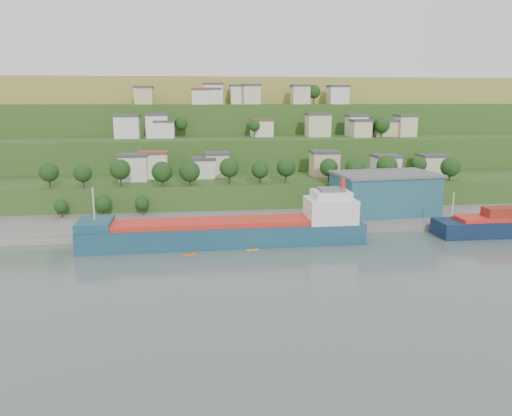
{
  "coord_description": "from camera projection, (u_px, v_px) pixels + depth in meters",
  "views": [
    {
      "loc": [
        -18.89,
        -117.2,
        36.96
      ],
      "look_at": [
        -3.4,
        15.0,
        8.05
      ],
      "focal_mm": 35.0,
      "sensor_mm": 36.0,
      "label": 1
    }
  ],
  "objects": [
    {
      "name": "kayak_orange",
      "position": [
        189.0,
        254.0,
        121.54
      ],
      "size": [
        3.41,
        1.77,
        0.85
      ],
      "rotation": [
        0.0,
        0.0,
        0.36
      ],
      "color": "#D56012",
      "rests_on": "ground"
    },
    {
      "name": "caravan",
      "position": [
        89.0,
        225.0,
        140.7
      ],
      "size": [
        5.61,
        3.09,
        2.48
      ],
      "primitive_type": "cube",
      "rotation": [
        0.0,
        0.0,
        0.17
      ],
      "color": "silver",
      "rests_on": "pebble_beach"
    },
    {
      "name": "hillside",
      "position": [
        231.0,
        165.0,
        287.45
      ],
      "size": [
        360.0,
        211.17,
        96.0
      ],
      "color": "#284719",
      "rests_on": "ground"
    },
    {
      "name": "kayak_yellow",
      "position": [
        253.0,
        249.0,
        125.34
      ],
      "size": [
        3.03,
        0.56,
        0.76
      ],
      "rotation": [
        0.0,
        0.0,
        0.01
      ],
      "color": "gold",
      "rests_on": "ground"
    },
    {
      "name": "pebble_beach",
      "position": [
        69.0,
        235.0,
        138.84
      ],
      "size": [
        40.0,
        18.0,
        2.4
      ],
      "primitive_type": "cube",
      "color": "slate",
      "rests_on": "ground"
    },
    {
      "name": "quay",
      "position": [
        327.0,
        223.0,
        153.19
      ],
      "size": [
        220.0,
        26.0,
        4.0
      ],
      "primitive_type": "cube",
      "color": "slate",
      "rests_on": "ground"
    },
    {
      "name": "dinghy",
      "position": [
        96.0,
        230.0,
        138.51
      ],
      "size": [
        4.69,
        2.89,
        0.88
      ],
      "primitive_type": "cube",
      "rotation": [
        0.0,
        0.0,
        -0.31
      ],
      "color": "silver",
      "rests_on": "pebble_beach"
    },
    {
      "name": "ground",
      "position": [
        277.0,
        252.0,
        123.74
      ],
      "size": [
        500.0,
        500.0,
        0.0
      ],
      "primitive_type": "plane",
      "color": "#495953",
      "rests_on": "ground"
    },
    {
      "name": "warehouse",
      "position": [
        384.0,
        193.0,
        156.49
      ],
      "size": [
        32.81,
        22.12,
        12.8
      ],
      "rotation": [
        0.0,
        0.0,
        0.1
      ],
      "color": "#215263",
      "rests_on": "quay"
    },
    {
      "name": "cargo_ship_near",
      "position": [
        233.0,
        233.0,
        130.36
      ],
      "size": [
        73.65,
        13.01,
        18.88
      ],
      "rotation": [
        0.0,
        0.0,
        0.02
      ],
      "color": "#143B4D",
      "rests_on": "ground"
    }
  ]
}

